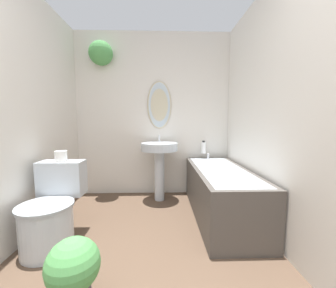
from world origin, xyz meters
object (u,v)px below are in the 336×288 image
(toilet, at_px, (52,212))
(shampoo_bottle, at_px, (203,147))
(potted_plant, at_px, (73,271))
(toilet_paper_roll, at_px, (61,156))
(pedestal_sink, at_px, (159,156))
(bathtub, at_px, (220,191))

(toilet, bearing_deg, shampoo_bottle, 37.63)
(toilet, relative_size, potted_plant, 1.61)
(shampoo_bottle, xyz_separation_m, toilet_paper_roll, (-1.59, -1.01, 0.05))
(potted_plant, bearing_deg, toilet, 124.91)
(pedestal_sink, bearing_deg, bathtub, -36.19)
(bathtub, xyz_separation_m, potted_plant, (-1.18, -1.20, -0.03))
(bathtub, bearing_deg, toilet_paper_roll, -169.51)
(bathtub, height_order, shampoo_bottle, shampoo_bottle)
(pedestal_sink, bearing_deg, toilet_paper_roll, -138.58)
(pedestal_sink, relative_size, shampoo_bottle, 4.87)
(potted_plant, bearing_deg, bathtub, 45.41)
(pedestal_sink, bearing_deg, potted_plant, -105.24)
(toilet, distance_m, potted_plant, 0.82)
(bathtub, distance_m, potted_plant, 1.69)
(toilet, height_order, shampoo_bottle, shampoo_bottle)
(pedestal_sink, relative_size, bathtub, 0.59)
(toilet_paper_roll, bearing_deg, pedestal_sink, 41.42)
(bathtub, relative_size, potted_plant, 3.43)
(bathtub, height_order, toilet_paper_roll, toilet_paper_roll)
(pedestal_sink, height_order, potted_plant, pedestal_sink)
(pedestal_sink, height_order, shampoo_bottle, pedestal_sink)
(pedestal_sink, relative_size, potted_plant, 2.03)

